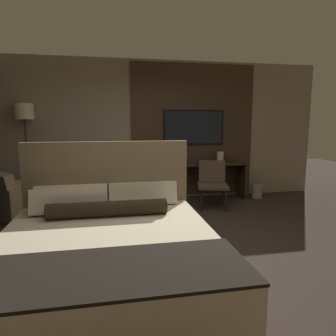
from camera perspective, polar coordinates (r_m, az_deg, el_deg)
name	(u,v)px	position (r m, az deg, el deg)	size (l,w,h in m)	color
ground_plane	(177,248)	(3.92, 1.79, -15.00)	(16.00, 16.00, 0.00)	#332823
wall_back_tv_panel	(156,131)	(6.16, -2.22, 7.09)	(7.20, 0.09, 2.80)	gray
bed	(108,252)	(3.05, -11.36, -15.34)	(2.03, 2.24, 1.34)	#33281E
desk	(196,174)	(6.16, 5.27, -1.17)	(2.08, 0.47, 0.75)	#2D2319
tv	(194,127)	(6.25, 4.92, 7.70)	(1.27, 0.04, 0.71)	black
desk_chair	(212,180)	(5.63, 8.45, -2.33)	(0.64, 0.64, 0.86)	#4C3D2D
armchair_by_window	(25,201)	(5.62, -25.62, -5.64)	(1.18, 1.19, 0.79)	#998460
floor_lamp	(25,120)	(6.03, -25.66, 8.22)	(0.34, 0.34, 1.91)	#282623
vase_tall	(220,157)	(6.31, 9.91, 2.09)	(0.14, 0.14, 0.22)	silver
vase_short	(164,157)	(6.03, -0.78, 2.19)	(0.09, 0.09, 0.27)	#4C706B
book	(203,162)	(6.20, 6.75, 1.18)	(0.24, 0.18, 0.03)	#332D28
waste_bin	(257,191)	(6.57, 16.58, -4.27)	(0.22, 0.22, 0.28)	gray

